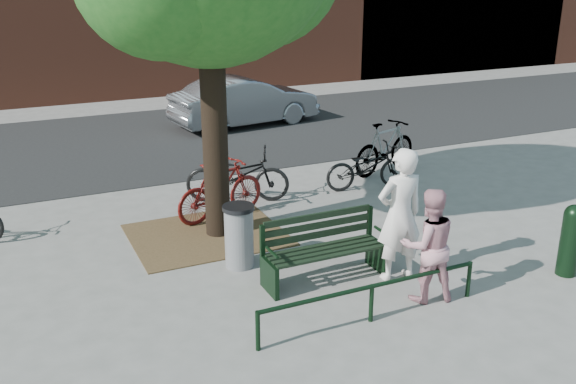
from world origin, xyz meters
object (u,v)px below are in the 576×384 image
bicycle_c (237,175)px  parked_car (245,101)px  person_left (400,215)px  litter_bin (239,236)px  person_right (428,245)px  park_bench (323,247)px  bollard (571,238)px

bicycle_c → parked_car: 6.02m
person_left → litter_bin: 2.31m
person_right → bicycle_c: person_right is taller
person_left → person_right: bearing=92.3°
park_bench → parked_car: (2.35, 9.00, 0.19)m
litter_bin → bollard: bearing=-28.2°
person_left → litter_bin: size_ratio=2.01×
bicycle_c → park_bench: bearing=-157.0°
bollard → park_bench: bearing=157.1°
litter_bin → bicycle_c: size_ratio=0.49×
person_left → person_right: person_left is taller
park_bench → person_left: 1.14m
park_bench → parked_car: 9.30m
person_right → bollard: bearing=-173.2°
person_right → bollard: person_right is taller
person_left → litter_bin: (-1.86, 1.28, -0.47)m
person_right → bollard: (2.25, -0.27, -0.20)m
bollard → bicycle_c: size_ratio=0.55×
person_left → bicycle_c: 3.99m
person_right → parked_car: size_ratio=0.38×
bicycle_c → person_left: bearing=-143.1°
litter_bin → bicycle_c: (0.95, 2.59, 0.02)m
person_right → bicycle_c: size_ratio=0.80×
bicycle_c → parked_car: size_ratio=0.47×
park_bench → person_right: (0.95, -1.08, 0.29)m
person_right → parked_car: bearing=-84.3°
parked_car → bollard: bearing=176.8°
person_left → bicycle_c: person_left is taller
park_bench → person_left: size_ratio=0.92×
litter_bin → parked_car: parked_car is taller
bollard → litter_bin: bearing=151.8°
park_bench → litter_bin: bearing=136.8°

